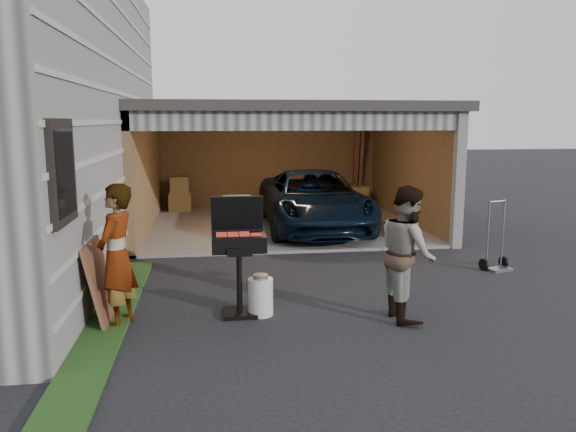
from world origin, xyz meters
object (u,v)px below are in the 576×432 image
object	(u,v)px
man	(407,253)
bbq_grill	(239,246)
woman	(117,256)
hand_truck	(496,256)
minivan	(314,202)
propane_tank	(261,297)
plywood_panel	(101,282)

from	to	relation	value
man	bbq_grill	world-z (taller)	man
woman	bbq_grill	bearing A→B (deg)	115.52
woman	hand_truck	xyz separation A→B (m)	(5.98, 1.87, -0.66)
minivan	hand_truck	xyz separation A→B (m)	(2.49, -3.80, -0.43)
hand_truck	man	bearing A→B (deg)	-155.05
propane_tank	woman	bearing A→B (deg)	-175.03
woman	bbq_grill	size ratio (longest dim) A/B	1.16
minivan	man	xyz separation A→B (m)	(0.13, -5.88, 0.20)
bbq_grill	plywood_panel	xyz separation A→B (m)	(-1.74, -0.08, -0.39)
plywood_panel	bbq_grill	bearing A→B (deg)	2.56
man	hand_truck	xyz separation A→B (m)	(2.35, 2.08, -0.63)
minivan	plywood_panel	size ratio (longest dim) A/B	4.52
bbq_grill	hand_truck	xyz separation A→B (m)	(4.48, 1.64, -0.69)
minivan	plywood_panel	bearing A→B (deg)	-123.49
minivan	plywood_panel	distance (m)	6.66
minivan	bbq_grill	world-z (taller)	bbq_grill
plywood_panel	hand_truck	bearing A→B (deg)	15.44
bbq_grill	minivan	bearing A→B (deg)	69.91
woman	propane_tank	distance (m)	1.89
woman	hand_truck	bearing A→B (deg)	124.02
man	bbq_grill	xyz separation A→B (m)	(-2.12, 0.44, 0.05)
man	propane_tank	xyz separation A→B (m)	(-1.85, 0.36, -0.62)
woman	hand_truck	size ratio (longest dim) A/B	1.48
bbq_grill	propane_tank	world-z (taller)	bbq_grill
minivan	bbq_grill	bearing A→B (deg)	-109.52
man	plywood_panel	distance (m)	3.90
man	hand_truck	world-z (taller)	man
bbq_grill	woman	bearing A→B (deg)	-171.09
minivan	propane_tank	world-z (taller)	minivan
minivan	bbq_grill	distance (m)	5.79
hand_truck	woman	bearing A→B (deg)	-179.09
minivan	hand_truck	size ratio (longest dim) A/B	3.97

